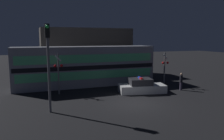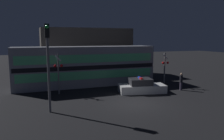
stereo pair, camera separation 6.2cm
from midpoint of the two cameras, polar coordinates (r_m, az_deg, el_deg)
ground_plane at (r=17.09m, az=5.89°, el=-8.69°), size 120.00×120.00×0.00m
train at (r=23.44m, az=-6.90°, el=1.06°), size 14.65×3.03×4.15m
police_car at (r=20.51m, az=7.63°, el=-4.34°), size 4.51×2.63×1.43m
pedestrian at (r=22.15m, az=17.52°, el=-2.85°), size 0.28×0.28×1.68m
crossing_signal_near at (r=23.44m, az=13.53°, el=0.76°), size 0.80×0.34×3.54m
crossing_signal_far at (r=19.92m, az=-13.91°, el=-0.28°), size 0.80×0.34×3.69m
traffic_light_corner at (r=14.91m, az=-16.43°, el=3.08°), size 0.30×0.46×5.90m
building_left at (r=30.19m, az=-6.76°, el=4.71°), size 11.95×4.38×6.35m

